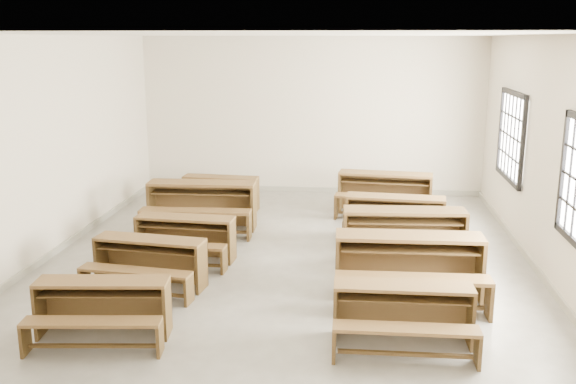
# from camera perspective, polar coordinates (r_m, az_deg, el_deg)

# --- Properties ---
(room) EXTENTS (8.50, 8.50, 3.20)m
(room) POSITION_cam_1_polar(r_m,az_deg,el_deg) (8.99, 0.57, 7.08)
(room) COLOR gray
(room) RESTS_ON ground
(desk_set_0) EXTENTS (1.48, 0.88, 0.64)m
(desk_set_0) POSITION_cam_1_polar(r_m,az_deg,el_deg) (7.24, -16.20, -9.62)
(desk_set_0) COLOR brown
(desk_set_0) RESTS_ON ground
(desk_set_1) EXTENTS (1.52, 0.92, 0.65)m
(desk_set_1) POSITION_cam_1_polar(r_m,az_deg,el_deg) (8.49, -12.27, -5.86)
(desk_set_1) COLOR brown
(desk_set_1) RESTS_ON ground
(desk_set_2) EXTENTS (1.48, 0.83, 0.64)m
(desk_set_2) POSITION_cam_1_polar(r_m,az_deg,el_deg) (9.40, -9.20, -3.82)
(desk_set_2) COLOR brown
(desk_set_2) RESTS_ON ground
(desk_set_3) EXTENTS (1.82, 0.99, 0.81)m
(desk_set_3) POSITION_cam_1_polar(r_m,az_deg,el_deg) (10.86, -7.70, -0.91)
(desk_set_3) COLOR brown
(desk_set_3) RESTS_ON ground
(desk_set_4) EXTENTS (1.46, 0.83, 0.63)m
(desk_set_4) POSITION_cam_1_polar(r_m,az_deg,el_deg) (12.07, -6.05, 0.11)
(desk_set_4) COLOR brown
(desk_set_4) RESTS_ON ground
(desk_set_5) EXTENTS (1.46, 0.78, 0.65)m
(desk_set_5) POSITION_cam_1_polar(r_m,az_deg,el_deg) (6.91, 10.17, -10.33)
(desk_set_5) COLOR brown
(desk_set_5) RESTS_ON ground
(desk_set_6) EXTENTS (1.83, 0.99, 0.81)m
(desk_set_6) POSITION_cam_1_polar(r_m,az_deg,el_deg) (8.05, 10.69, -6.17)
(desk_set_6) COLOR brown
(desk_set_6) RESTS_ON ground
(desk_set_7) EXTENTS (1.78, 1.00, 0.78)m
(desk_set_7) POSITION_cam_1_polar(r_m,az_deg,el_deg) (9.30, 10.31, -3.55)
(desk_set_7) COLOR brown
(desk_set_7) RESTS_ON ground
(desk_set_8) EXTENTS (1.62, 0.94, 0.70)m
(desk_set_8) POSITION_cam_1_polar(r_m,az_deg,el_deg) (10.36, 9.48, -2.02)
(desk_set_8) COLOR brown
(desk_set_8) RESTS_ON ground
(desk_set_9) EXTENTS (1.78, 1.05, 0.76)m
(desk_set_9) POSITION_cam_1_polar(r_m,az_deg,el_deg) (11.85, 8.59, 0.15)
(desk_set_9) COLOR brown
(desk_set_9) RESTS_ON ground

